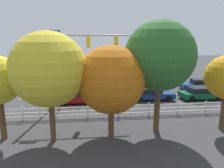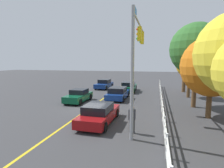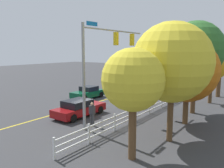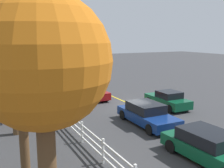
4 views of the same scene
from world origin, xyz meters
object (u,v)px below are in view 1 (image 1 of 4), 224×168
at_px(tree_1, 49,70).
at_px(tree_4, 111,80).
at_px(car_4, 200,93).
at_px(car_2, 124,87).
at_px(tree_0, 160,56).
at_px(car_3, 75,97).
at_px(car_0, 198,85).
at_px(pedestrian, 58,102).
at_px(car_1, 151,94).

xyz_separation_m(tree_1, tree_4, (-3.80, -0.32, -0.78)).
relative_size(car_4, tree_1, 0.67).
relative_size(car_2, tree_4, 0.65).
bearing_deg(tree_0, car_3, -48.86).
bearing_deg(car_4, car_3, 177.84).
xyz_separation_m(tree_0, tree_4, (3.32, 0.46, -1.46)).
distance_m(car_0, tree_0, 15.50).
xyz_separation_m(car_4, tree_0, (7.42, 7.24, 4.68)).
bearing_deg(car_3, tree_4, -67.22).
bearing_deg(tree_4, tree_1, 4.76).
bearing_deg(car_2, tree_0, 93.94).
distance_m(car_0, car_2, 9.89).
relative_size(car_3, pedestrian, 2.76).
distance_m(car_0, car_3, 16.25).
relative_size(car_1, car_4, 1.01).
bearing_deg(car_4, tree_0, -137.79).
distance_m(car_1, tree_4, 10.21).
bearing_deg(car_2, tree_4, 78.01).
distance_m(car_3, pedestrian, 2.80).
bearing_deg(car_3, tree_1, -94.10).
bearing_deg(car_1, pedestrian, -162.38).
height_order(tree_0, tree_4, tree_0).
bearing_deg(car_4, tree_1, -153.21).
relative_size(car_1, car_2, 1.17).
bearing_deg(tree_0, car_4, -135.72).
distance_m(car_4, pedestrian, 15.24).
relative_size(car_0, tree_0, 0.57).
bearing_deg(car_2, car_0, -178.41).
bearing_deg(car_4, pedestrian, -172.81).
distance_m(car_2, car_3, 7.12).
bearing_deg(car_1, tree_4, -122.15).
distance_m(tree_0, tree_1, 7.19).
relative_size(tree_0, tree_4, 1.26).
relative_size(car_0, tree_4, 0.72).
xyz_separation_m(car_2, pedestrian, (7.09, 6.58, 0.29)).
height_order(car_0, car_2, car_0).
bearing_deg(car_3, pedestrian, -115.83).
bearing_deg(pedestrian, car_4, 9.75).
height_order(car_1, tree_1, tree_1).
bearing_deg(car_2, car_1, 125.24).
bearing_deg(car_4, car_0, 63.05).
height_order(tree_1, tree_4, tree_1).
xyz_separation_m(car_3, tree_0, (-6.34, 7.26, 4.69)).
bearing_deg(car_2, pedestrian, 44.17).
bearing_deg(pedestrian, tree_1, -84.35).
relative_size(car_4, pedestrian, 2.75).
xyz_separation_m(car_0, car_4, (1.94, 4.18, 0.01)).
height_order(car_0, tree_0, tree_0).
bearing_deg(tree_4, car_4, -144.38).
bearing_deg(car_2, car_4, 153.82).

